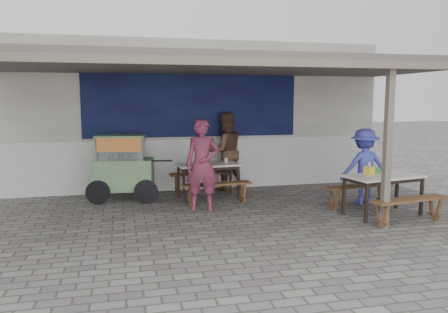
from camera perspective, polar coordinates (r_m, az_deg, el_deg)
name	(u,v)px	position (r m, az deg, el deg)	size (l,w,h in m)	color
ground	(233,222)	(7.66, 1.21, -8.59)	(60.00, 60.00, 0.00)	slate
back_wall	(197,116)	(10.87, -3.53, 5.35)	(9.00, 1.28, 3.50)	beige
warung_roof	(222,67)	(8.26, -0.23, 11.61)	(9.00, 4.21, 2.81)	#514845
table_left	(208,167)	(9.38, -2.09, -1.44)	(1.36, 0.75, 0.75)	silver
bench_left_street	(217,189)	(8.81, -0.92, -4.21)	(1.43, 0.39, 0.45)	brown
bench_left_wall	(200,178)	(10.06, -3.09, -2.76)	(1.43, 0.39, 0.45)	brown
table_right	(383,179)	(8.49, 20.10, -2.80)	(1.49, 0.94, 0.75)	silver
bench_right_street	(410,205)	(8.11, 23.09, -5.82)	(1.52, 0.52, 0.45)	brown
bench_right_wall	(359,190)	(9.02, 17.23, -4.25)	(1.52, 0.52, 0.45)	brown
vendor_cart	(123,165)	(9.37, -13.05, -1.12)	(1.78, 0.87, 1.38)	#739865
patron_street_side	(202,165)	(8.34, -2.84, -1.08)	(0.64, 0.42, 1.76)	maroon
patron_wall_side	(225,151)	(10.23, 0.17, 0.68)	(0.88, 0.69, 1.82)	brown
patron_right_table	(364,166)	(9.30, 17.82, -1.23)	(0.99, 0.57, 1.54)	#4246B7
tissue_box	(369,170)	(8.47, 18.43, -1.72)	(0.15, 0.15, 0.15)	yellow
donation_box	(376,170)	(8.64, 19.21, -1.72)	(0.15, 0.10, 0.10)	#337338
condiment_jar	(226,160)	(9.56, 0.26, -0.48)	(0.08, 0.08, 0.09)	beige
condiment_bowl	(200,163)	(9.28, -3.13, -0.86)	(0.21, 0.21, 0.05)	white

